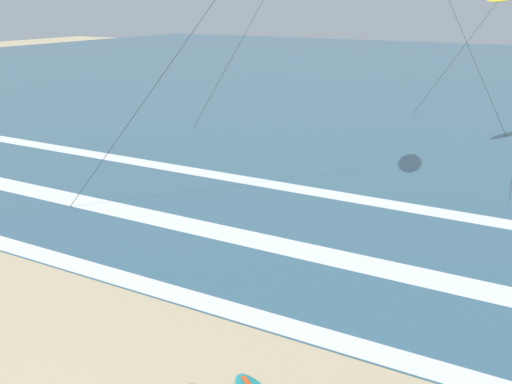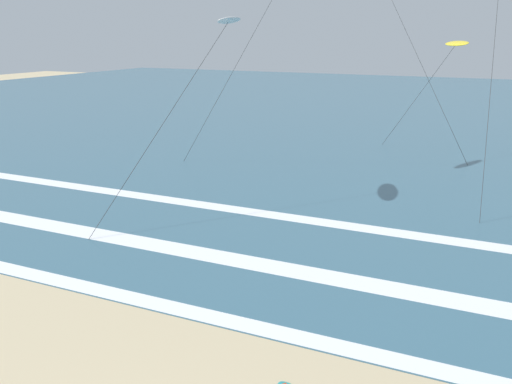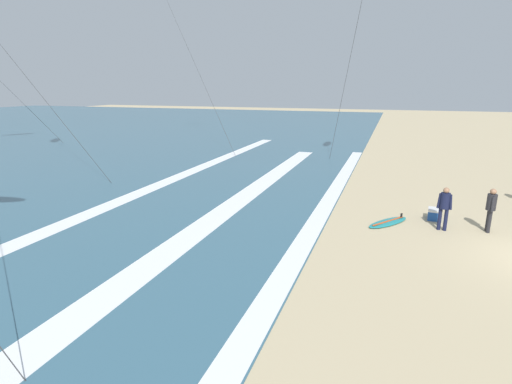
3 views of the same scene
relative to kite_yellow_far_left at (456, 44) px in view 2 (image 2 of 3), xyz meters
name	(u,v)px [view 2 (image 2 of 3)]	position (x,y,z in m)	size (l,w,h in m)	color
ocean_surface	(472,115)	(-0.68, 19.13, -6.67)	(140.00, 90.00, 0.01)	#386075
wave_foam_shoreline	(265,329)	(-0.72, -25.47, -6.66)	(37.59, 0.71, 0.01)	white
wave_foam_mid_break	(281,268)	(-1.97, -21.59, -6.66)	(37.64, 1.10, 0.01)	white
wave_foam_outer_break	(329,223)	(-2.08, -16.50, -6.66)	(49.85, 0.91, 0.01)	white
kite_yellow_far_left	(456,44)	(0.00, 0.00, 0.00)	(5.54, 3.17, 6.92)	yellow
kite_white_distant_high	(229,21)	(-8.35, -13.13, 1.18)	(1.85, 10.77, 8.12)	white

